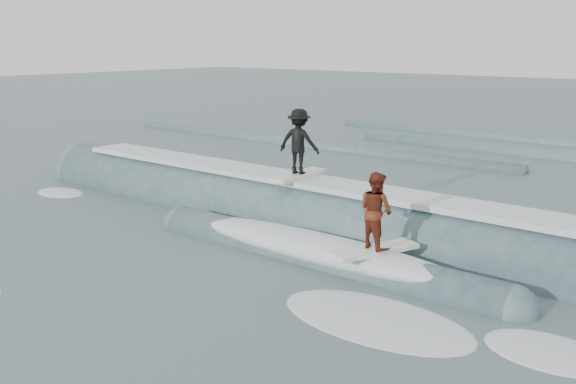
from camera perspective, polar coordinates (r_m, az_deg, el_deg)
The scene contains 6 objects.
ground at distance 14.82m, azimuth -6.19°, elevation -5.88°, with size 160.00×160.00×0.00m, color #3C5158.
breaking_wave at distance 17.02m, azimuth 2.13°, elevation -3.14°, with size 23.05×3.98×2.40m.
surfer_black at distance 17.14m, azimuth 0.98°, elevation 4.28°, with size 1.24×2.02×1.84m.
surfer_red at distance 13.44m, azimuth 7.80°, elevation -2.06°, with size 1.23×2.06×1.72m.
whitewater at distance 13.22m, azimuth -9.40°, elevation -8.41°, with size 18.08×8.10×0.10m.
far_swells at distance 30.13m, azimuth 16.28°, elevation 3.48°, with size 34.49×8.65×0.80m.
Camera 1 is at (10.03, -9.78, 4.84)m, focal length 40.00 mm.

